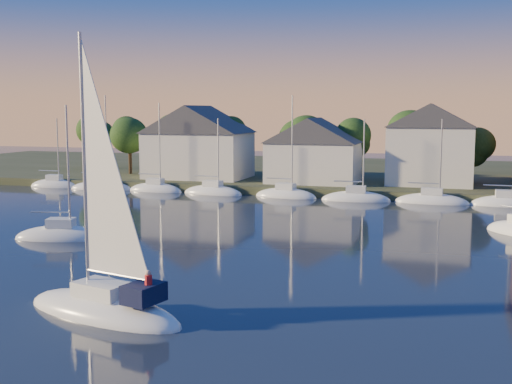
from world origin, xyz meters
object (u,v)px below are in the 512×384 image
at_px(clubhouse_east, 431,143).
at_px(hero_sailboat, 105,303).
at_px(clubhouse_west, 198,141).
at_px(clubhouse_centre, 314,149).
at_px(drifting_sailboat_left, 62,238).

relative_size(clubhouse_east, hero_sailboat, 0.71).
bearing_deg(clubhouse_west, clubhouse_centre, -3.58).
bearing_deg(clubhouse_east, drifting_sailboat_left, -124.44).
bearing_deg(clubhouse_east, clubhouse_centre, -171.87).
distance_m(clubhouse_west, clubhouse_east, 30.02).
distance_m(clubhouse_centre, drifting_sailboat_left, 38.67).
xyz_separation_m(clubhouse_west, clubhouse_east, (30.00, 1.00, 0.07)).
height_order(clubhouse_centre, hero_sailboat, hero_sailboat).
bearing_deg(drifting_sailboat_left, clubhouse_centre, 55.86).
bearing_deg(hero_sailboat, drifting_sailboat_left, -36.01).
xyz_separation_m(clubhouse_centre, hero_sailboat, (0.69, -51.89, -4.52)).
bearing_deg(clubhouse_centre, hero_sailboat, -89.24).
distance_m(clubhouse_east, hero_sailboat, 55.77).
bearing_deg(hero_sailboat, clubhouse_west, -58.28).
bearing_deg(hero_sailboat, clubhouse_centre, -75.04).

